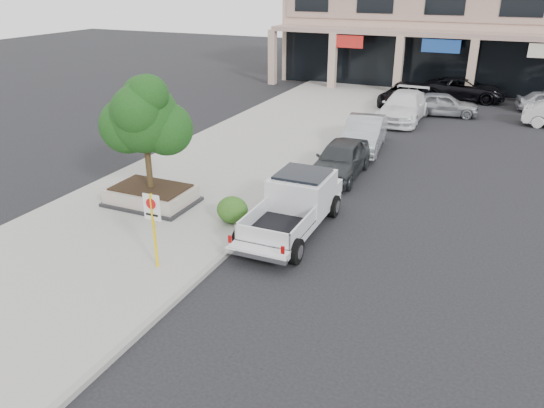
{
  "coord_description": "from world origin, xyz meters",
  "views": [
    {
      "loc": [
        5.74,
        -12.36,
        8.01
      ],
      "look_at": [
        -0.51,
        1.5,
        1.47
      ],
      "focal_mm": 35.0,
      "sensor_mm": 36.0,
      "label": 1
    }
  ],
  "objects_px": {
    "planter_tree": "(150,118)",
    "pickup_truck": "(291,208)",
    "curb_car_c": "(403,107)",
    "curb_car_d": "(405,95)",
    "lot_car_a": "(443,104)",
    "planter": "(152,195)",
    "curb_car_a": "(341,159)",
    "no_parking_sign": "(153,221)",
    "curb_car_b": "(364,134)",
    "lot_car_d": "(465,89)"
  },
  "relations": [
    {
      "from": "lot_car_a",
      "to": "curb_car_a",
      "type": "bearing_deg",
      "value": 158.7
    },
    {
      "from": "curb_car_b",
      "to": "lot_car_a",
      "type": "relative_size",
      "value": 1.17
    },
    {
      "from": "no_parking_sign",
      "to": "curb_car_b",
      "type": "distance_m",
      "value": 14.39
    },
    {
      "from": "curb_car_c",
      "to": "planter_tree",
      "type": "bearing_deg",
      "value": -108.38
    },
    {
      "from": "curb_car_d",
      "to": "planter",
      "type": "bearing_deg",
      "value": -99.19
    },
    {
      "from": "no_parking_sign",
      "to": "lot_car_d",
      "type": "bearing_deg",
      "value": 78.68
    },
    {
      "from": "lot_car_a",
      "to": "curb_car_d",
      "type": "bearing_deg",
      "value": 47.64
    },
    {
      "from": "pickup_truck",
      "to": "lot_car_a",
      "type": "relative_size",
      "value": 1.35
    },
    {
      "from": "curb_car_d",
      "to": "lot_car_d",
      "type": "distance_m",
      "value": 4.98
    },
    {
      "from": "curb_car_c",
      "to": "curb_car_d",
      "type": "distance_m",
      "value": 3.98
    },
    {
      "from": "planter_tree",
      "to": "lot_car_d",
      "type": "bearing_deg",
      "value": 70.71
    },
    {
      "from": "planter_tree",
      "to": "pickup_truck",
      "type": "height_order",
      "value": "planter_tree"
    },
    {
      "from": "no_parking_sign",
      "to": "curb_car_b",
      "type": "bearing_deg",
      "value": 80.61
    },
    {
      "from": "curb_car_c",
      "to": "planter",
      "type": "bearing_deg",
      "value": -108.62
    },
    {
      "from": "planter_tree",
      "to": "curb_car_d",
      "type": "height_order",
      "value": "planter_tree"
    },
    {
      "from": "curb_car_d",
      "to": "curb_car_c",
      "type": "bearing_deg",
      "value": -75.03
    },
    {
      "from": "planter",
      "to": "lot_car_d",
      "type": "xyz_separation_m",
      "value": [
        8.67,
        24.53,
        0.3
      ]
    },
    {
      "from": "curb_car_b",
      "to": "lot_car_d",
      "type": "height_order",
      "value": "curb_car_b"
    },
    {
      "from": "lot_car_d",
      "to": "lot_car_a",
      "type": "bearing_deg",
      "value": 173.96
    },
    {
      "from": "planter_tree",
      "to": "pickup_truck",
      "type": "distance_m",
      "value": 5.99
    },
    {
      "from": "planter_tree",
      "to": "lot_car_a",
      "type": "distance_m",
      "value": 20.82
    },
    {
      "from": "curb_car_a",
      "to": "curb_car_c",
      "type": "relative_size",
      "value": 0.8
    },
    {
      "from": "no_parking_sign",
      "to": "curb_car_c",
      "type": "distance_m",
      "value": 21.1
    },
    {
      "from": "planter_tree",
      "to": "curb_car_b",
      "type": "relative_size",
      "value": 0.8
    },
    {
      "from": "pickup_truck",
      "to": "lot_car_a",
      "type": "xyz_separation_m",
      "value": [
        2.35,
        19.1,
        -0.18
      ]
    },
    {
      "from": "curb_car_b",
      "to": "curb_car_d",
      "type": "height_order",
      "value": "curb_car_b"
    },
    {
      "from": "no_parking_sign",
      "to": "lot_car_a",
      "type": "relative_size",
      "value": 0.54
    },
    {
      "from": "curb_car_c",
      "to": "lot_car_a",
      "type": "distance_m",
      "value": 3.01
    },
    {
      "from": "curb_car_a",
      "to": "pickup_truck",
      "type": "bearing_deg",
      "value": -89.67
    },
    {
      "from": "planter",
      "to": "pickup_truck",
      "type": "height_order",
      "value": "pickup_truck"
    },
    {
      "from": "planter",
      "to": "pickup_truck",
      "type": "distance_m",
      "value": 5.59
    },
    {
      "from": "curb_car_a",
      "to": "curb_car_d",
      "type": "height_order",
      "value": "curb_car_a"
    },
    {
      "from": "curb_car_d",
      "to": "lot_car_a",
      "type": "xyz_separation_m",
      "value": [
        2.71,
        -1.68,
        -0.03
      ]
    },
    {
      "from": "lot_car_d",
      "to": "planter",
      "type": "bearing_deg",
      "value": 162.56
    },
    {
      "from": "no_parking_sign",
      "to": "curb_car_b",
      "type": "relative_size",
      "value": 0.46
    },
    {
      "from": "curb_car_a",
      "to": "planter",
      "type": "bearing_deg",
      "value": -132.57
    },
    {
      "from": "planter_tree",
      "to": "no_parking_sign",
      "type": "height_order",
      "value": "planter_tree"
    },
    {
      "from": "planter_tree",
      "to": "curb_car_c",
      "type": "relative_size",
      "value": 0.69
    },
    {
      "from": "no_parking_sign",
      "to": "pickup_truck",
      "type": "distance_m",
      "value": 4.83
    },
    {
      "from": "planter_tree",
      "to": "curb_car_a",
      "type": "height_order",
      "value": "planter_tree"
    },
    {
      "from": "lot_car_d",
      "to": "no_parking_sign",
      "type": "bearing_deg",
      "value": 170.7
    },
    {
      "from": "curb_car_a",
      "to": "lot_car_a",
      "type": "xyz_separation_m",
      "value": [
        2.5,
        13.14,
        -0.06
      ]
    },
    {
      "from": "curb_car_d",
      "to": "lot_car_a",
      "type": "bearing_deg",
      "value": -27.04
    },
    {
      "from": "curb_car_b",
      "to": "lot_car_d",
      "type": "xyz_separation_m",
      "value": [
        3.34,
        14.2,
        -0.04
      ]
    },
    {
      "from": "curb_car_b",
      "to": "curb_car_c",
      "type": "relative_size",
      "value": 0.86
    },
    {
      "from": "no_parking_sign",
      "to": "curb_car_a",
      "type": "height_order",
      "value": "no_parking_sign"
    },
    {
      "from": "lot_car_a",
      "to": "planter_tree",
      "type": "bearing_deg",
      "value": 147.29
    },
    {
      "from": "curb_car_a",
      "to": "planter_tree",
      "type": "bearing_deg",
      "value": -132.58
    },
    {
      "from": "planter",
      "to": "curb_car_a",
      "type": "bearing_deg",
      "value": 48.5
    },
    {
      "from": "planter",
      "to": "curb_car_b",
      "type": "relative_size",
      "value": 0.64
    }
  ]
}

